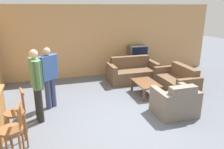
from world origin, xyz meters
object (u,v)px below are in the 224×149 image
Objects in this scene: loveseat_right at (177,82)px; tv_unit at (137,66)px; tv at (137,52)px; person_by_counter at (37,82)px; armchair_near at (175,103)px; bar_chair_near at (12,135)px; bar_chair_mid at (17,117)px; coffee_table at (146,84)px; person_by_window at (49,75)px; table_lamp at (145,48)px; couch_far at (132,73)px.

tv_unit is (-0.44, 2.07, -0.01)m from loveseat_right.
tv is 4.49m from person_by_counter.
person_by_counter reaches higher than loveseat_right.
loveseat_right is 4.11m from person_by_counter.
armchair_near is at bearing -97.36° from tv_unit.
bar_chair_near is 1.00× the size of bar_chair_mid.
coffee_table is (-0.14, 1.34, 0.03)m from armchair_near.
person_by_window reaches higher than coffee_table.
armchair_near is 3.20m from person_by_window.
table_lamp is at bearing 34.86° from person_by_counter.
tv is (0.00, -0.00, 0.56)m from tv_unit.
person_by_window is at bearing 67.78° from bar_chair_mid.
bar_chair_near is 5.77m from tv.
table_lamp is (4.26, 4.22, 0.39)m from bar_chair_near.
armchair_near is at bearing -24.21° from person_by_window.
couch_far is 2.52× the size of tv.
person_by_window is (-2.87, 1.29, 0.58)m from armchair_near.
table_lamp is 4.18m from person_by_window.
couch_far is 1.30m from table_lamp.
coffee_table is 3.14m from person_by_counter.
person_by_counter reaches higher than person_by_window.
bar_chair_mid is at bearing -160.47° from loveseat_right.
coffee_table is 1.42× the size of tv.
table_lamp reaches higher than tv.
bar_chair_mid is 3.52m from armchair_near.
person_by_window is (0.63, 2.14, 0.29)m from bar_chair_near.
couch_far is 3.16m from person_by_window.
person_by_window is at bearing -147.81° from tv_unit.
couch_far is at bearing 45.19° from bar_chair_near.
bar_chair_mid is 4.49m from couch_far.
armchair_near is at bearing -88.81° from couch_far.
armchair_near is at bearing 4.21° from bar_chair_mid.
person_by_window reaches higher than armchair_near.
person_by_counter is at bearing 168.28° from armchair_near.
bar_chair_near is 0.64× the size of couch_far.
coffee_table is (-0.08, -1.27, 0.03)m from couch_far.
loveseat_right is at bearing 0.06° from person_by_window.
tv_unit is (0.43, 3.37, -0.01)m from armchair_near.
bar_chair_near is at bearing -132.97° from tv_unit.
person_by_window is at bearing -147.85° from tv.
loveseat_right is 1.53× the size of tv_unit.
table_lamp is at bearing 40.42° from bar_chair_mid.
coffee_table is 1.80× the size of table_lamp.
tv is (0.43, 3.36, 0.55)m from armchair_near.
couch_far is at bearing -122.94° from tv_unit.
person_by_counter is at bearing -145.14° from table_lamp.
person_by_window is at bearing -178.83° from coffee_table.
table_lamp reaches higher than bar_chair_near.
bar_chair_mid is at bearing 90.04° from bar_chair_near.
loveseat_right is at bearing -78.05° from tv_unit.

